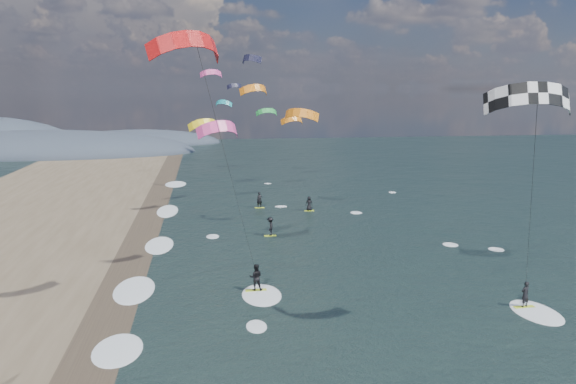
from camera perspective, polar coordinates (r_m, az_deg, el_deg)
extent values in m
cube|color=#382D23|center=(35.32, -17.86, -12.32)|extent=(3.00, 240.00, 0.00)
ellipsoid|color=#3D4756|center=(127.47, -23.94, 3.52)|extent=(64.00, 24.00, 10.00)
ellipsoid|color=#3D4756|center=(143.67, -14.89, 4.75)|extent=(40.00, 18.00, 7.00)
cube|color=#C1DD27|center=(38.43, 22.87, -10.72)|extent=(1.33, 0.40, 0.06)
imported|color=black|center=(38.14, 22.96, -9.53)|extent=(0.69, 0.56, 1.64)
ellipsoid|color=white|center=(37.96, 23.89, -11.11)|extent=(2.60, 4.20, 0.12)
cylinder|color=black|center=(33.01, 23.46, -1.13)|extent=(0.02, 0.02, 13.90)
cube|color=#C1DD27|center=(38.29, -3.27, -9.95)|extent=(1.42, 0.44, 0.07)
imported|color=black|center=(37.98, -3.29, -8.63)|extent=(0.94, 0.77, 1.81)
ellipsoid|color=white|center=(37.58, -2.70, -10.40)|extent=(2.60, 4.20, 0.12)
cylinder|color=black|center=(33.13, -5.96, 2.08)|extent=(0.02, 0.02, 16.14)
cube|color=#C1DD27|center=(51.94, -1.81, -4.45)|extent=(1.10, 0.35, 0.05)
imported|color=black|center=(51.71, -1.81, -3.50)|extent=(0.85, 1.22, 1.73)
cube|color=#C1DD27|center=(62.45, 2.16, -1.90)|extent=(1.10, 0.35, 0.05)
imported|color=black|center=(62.28, 2.16, -1.17)|extent=(0.81, 0.56, 1.59)
cube|color=#C1DD27|center=(64.04, -2.90, -1.60)|extent=(1.10, 0.35, 0.05)
imported|color=black|center=(63.85, -2.91, -0.80)|extent=(0.66, 0.44, 1.77)
ellipsoid|color=white|center=(31.52, -16.81, -15.12)|extent=(2.40, 5.40, 0.11)
ellipsoid|color=white|center=(39.77, -14.98, -9.57)|extent=(2.40, 5.40, 0.11)
ellipsoid|color=white|center=(50.20, -13.62, -5.30)|extent=(2.40, 5.40, 0.11)
ellipsoid|color=white|center=(63.75, -12.55, -1.92)|extent=(2.40, 5.40, 0.11)
ellipsoid|color=white|center=(81.40, -11.71, 0.77)|extent=(2.40, 5.40, 0.11)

